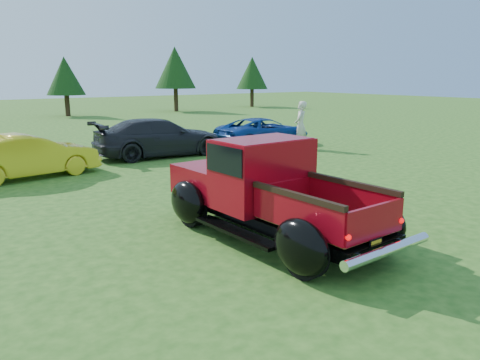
{
  "coord_description": "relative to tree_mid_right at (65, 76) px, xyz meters",
  "views": [
    {
      "loc": [
        -4.53,
        -6.48,
        3.0
      ],
      "look_at": [
        0.35,
        0.2,
        1.15
      ],
      "focal_mm": 35.0,
      "sensor_mm": 36.0,
      "label": 1
    }
  ],
  "objects": [
    {
      "name": "show_car_yellow",
      "position": [
        -7.5,
        -21.64,
        -2.31
      ],
      "size": [
        4.13,
        1.89,
        1.31
      ],
      "primitive_type": "imported",
      "rotation": [
        0.0,
        0.0,
        1.7
      ],
      "color": "gold",
      "rests_on": "ground"
    },
    {
      "name": "tree_far_east",
      "position": [
        18.0,
        0.5,
        0.27
      ],
      "size": [
        3.07,
        3.07,
        4.8
      ],
      "color": "#332114",
      "rests_on": "ground"
    },
    {
      "name": "show_car_grey",
      "position": [
        -2.58,
        -20.46,
        -2.25
      ],
      "size": [
        5.1,
        2.42,
        1.43
      ],
      "primitive_type": "imported",
      "rotation": [
        0.0,
        0.0,
        1.49
      ],
      "color": "black",
      "rests_on": "ground"
    },
    {
      "name": "spectator",
      "position": [
        2.95,
        -22.3,
        -1.98
      ],
      "size": [
        0.86,
        0.81,
        1.98
      ],
      "primitive_type": "imported",
      "rotation": [
        0.0,
        0.0,
        3.79
      ],
      "color": "beige",
      "rests_on": "ground"
    },
    {
      "name": "tree_east",
      "position": [
        9.0,
        -0.5,
        0.68
      ],
      "size": [
        3.46,
        3.46,
        5.4
      ],
      "color": "#332114",
      "rests_on": "ground"
    },
    {
      "name": "pickup_truck",
      "position": [
        -5.06,
        -29.71,
        -2.09
      ],
      "size": [
        2.47,
        5.06,
        1.85
      ],
      "rotation": [
        0.0,
        0.0,
        0.03
      ],
      "color": "black",
      "rests_on": "ground"
    },
    {
      "name": "ground",
      "position": [
        -6.0,
        -30.0,
        -2.97
      ],
      "size": [
        120.0,
        120.0,
        0.0
      ],
      "primitive_type": "plane",
      "color": "#255117",
      "rests_on": "ground"
    },
    {
      "name": "show_car_blue",
      "position": [
        2.43,
        -20.5,
        -2.37
      ],
      "size": [
        4.34,
        2.02,
        1.2
      ],
      "primitive_type": "imported",
      "rotation": [
        0.0,
        0.0,
        1.58
      ],
      "color": "navy",
      "rests_on": "ground"
    },
    {
      "name": "tree_mid_right",
      "position": [
        0.0,
        0.0,
        0.0
      ],
      "size": [
        2.82,
        2.82,
        4.4
      ],
      "color": "#332114",
      "rests_on": "ground"
    }
  ]
}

